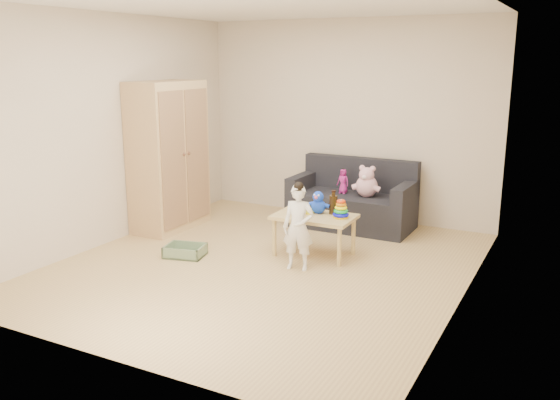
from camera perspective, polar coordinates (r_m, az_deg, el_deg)
The scene contains 13 objects.
room at distance 5.90m, azimuth -1.56°, elevation 5.69°, with size 4.50×4.50×4.50m.
wardrobe at distance 7.48m, azimuth -10.68°, elevation 4.17°, with size 0.51×1.02×1.83m, color tan.
sofa at distance 7.57m, azimuth 6.88°, elevation -1.01°, with size 1.53×0.76×0.43m, color black.
play_table at distance 6.46m, azimuth 3.29°, elevation -3.41°, with size 0.86×0.54×0.45m, color tan.
storage_bin at distance 6.54m, azimuth -9.12°, elevation -4.84°, with size 0.41×0.31×0.12m, color #6B845F, non-canonical shape.
toddler at distance 5.98m, azimuth 1.78°, elevation -2.75°, with size 0.32×0.21×0.86m, color white.
pink_bear at distance 7.37m, azimuth 8.36°, elevation 1.57°, with size 0.29×0.25×0.33m, color #F3B3C6, non-canonical shape.
doll at distance 7.52m, azimuth 6.09°, elevation 1.79°, with size 0.16×0.10×0.31m, color #B22182.
ring_stacker at distance 6.29m, azimuth 5.88°, elevation -1.03°, with size 0.17×0.17×0.20m.
brown_bottle at distance 6.44m, azimuth 5.15°, elevation -0.37°, with size 0.09×0.09×0.26m.
blue_plush at distance 6.45m, azimuth 3.72°, elevation -0.19°, with size 0.21×0.16×0.25m, color #1C4BFC, non-canonical shape.
wooden_figure at distance 6.39m, azimuth 2.32°, elevation -0.91°, with size 0.05×0.04×0.12m, color brown, non-canonical shape.
yellow_book at distance 6.54m, azimuth 2.64°, elevation -1.05°, with size 0.20×0.20×0.02m, color gold.
Camera 1 is at (2.85, -5.10, 2.11)m, focal length 38.00 mm.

